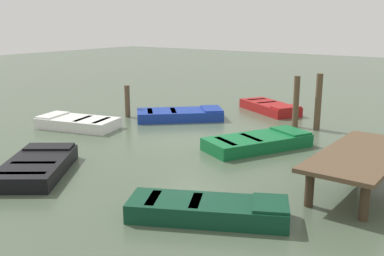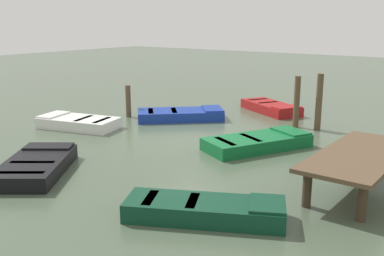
% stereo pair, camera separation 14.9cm
% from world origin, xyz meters
% --- Properties ---
extents(ground_plane, '(80.00, 80.00, 0.00)m').
position_xyz_m(ground_plane, '(0.00, 0.00, 0.00)').
color(ground_plane, '#475642').
extents(dock_segment, '(4.21, 1.80, 0.95)m').
position_xyz_m(dock_segment, '(1.65, 6.17, 0.82)').
color(dock_segment, brown).
rests_on(dock_segment, ground_plane).
extents(rowboat_white, '(2.14, 3.25, 0.46)m').
position_xyz_m(rowboat_white, '(1.39, -4.39, 0.22)').
color(rowboat_white, silver).
rests_on(rowboat_white, ground_plane).
extents(rowboat_dark_green, '(2.42, 3.42, 0.46)m').
position_xyz_m(rowboat_dark_green, '(5.14, 4.09, 0.22)').
color(rowboat_dark_green, '#0C3823').
rests_on(rowboat_dark_green, ground_plane).
extents(rowboat_red, '(2.67, 3.33, 0.46)m').
position_xyz_m(rowboat_red, '(-5.70, 0.24, 0.22)').
color(rowboat_red, maroon).
rests_on(rowboat_red, ground_plane).
extents(rowboat_blue, '(3.44, 3.55, 0.46)m').
position_xyz_m(rowboat_blue, '(-2.09, -2.09, 0.22)').
color(rowboat_blue, navy).
rests_on(rowboat_blue, ground_plane).
extents(rowboat_green, '(3.72, 2.82, 0.46)m').
position_xyz_m(rowboat_green, '(-0.17, 2.50, 0.22)').
color(rowboat_green, '#0F602D').
rests_on(rowboat_green, ground_plane).
extents(rowboat_black, '(3.29, 2.97, 0.46)m').
position_xyz_m(rowboat_black, '(5.49, -1.22, 0.22)').
color(rowboat_black, black).
rests_on(rowboat_black, ground_plane).
extents(mooring_piling_center, '(0.22, 0.22, 1.36)m').
position_xyz_m(mooring_piling_center, '(-1.21, -4.23, 0.68)').
color(mooring_piling_center, brown).
rests_on(mooring_piling_center, ground_plane).
extents(mooring_piling_near_right, '(0.24, 0.24, 2.12)m').
position_xyz_m(mooring_piling_near_right, '(-3.76, 3.13, 1.06)').
color(mooring_piling_near_right, brown).
rests_on(mooring_piling_near_right, ground_plane).
extents(mooring_piling_mid_left, '(0.23, 0.23, 1.98)m').
position_xyz_m(mooring_piling_mid_left, '(-3.62, 2.31, 0.99)').
color(mooring_piling_mid_left, brown).
rests_on(mooring_piling_mid_left, ground_plane).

